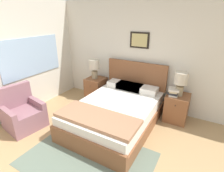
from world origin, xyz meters
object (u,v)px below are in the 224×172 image
nightstand_by_door (177,108)px  table_lamp_by_door (181,81)px  armchair (23,114)px  nightstand_near_window (96,89)px  bed (117,112)px  table_lamp_near_window (94,67)px

nightstand_by_door → table_lamp_by_door: bearing=-95.5°
armchair → nightstand_near_window: armchair is taller
table_lamp_by_door → bed: bearing=-143.9°
nightstand_near_window → nightstand_by_door: (2.19, 0.00, 0.00)m
nightstand_by_door → nightstand_near_window: bearing=180.0°
bed → table_lamp_by_door: size_ratio=4.21×
nightstand_by_door → armchair: bearing=-146.1°
bed → nightstand_near_window: (-1.09, 0.81, 0.01)m
bed → nightstand_by_door: size_ratio=3.55×
nightstand_near_window → table_lamp_by_door: bearing=-0.3°
bed → nightstand_near_window: 1.36m
table_lamp_by_door → armchair: bearing=-146.3°
armchair → nightstand_near_window: (0.59, 1.87, 0.02)m
bed → armchair: (-1.69, -1.06, -0.01)m
armchair → nightstand_by_door: 3.35m
armchair → table_lamp_by_door: size_ratio=1.70×
bed → nightstand_near_window: size_ratio=3.55×
armchair → nightstand_by_door: size_ratio=1.43×
bed → nightstand_near_window: bed is taller
table_lamp_near_window → armchair: bearing=-107.2°
armchair → bed: bearing=131.5°
nightstand_near_window → nightstand_by_door: 2.19m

